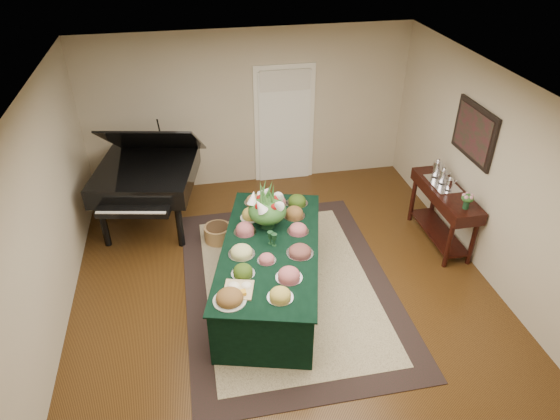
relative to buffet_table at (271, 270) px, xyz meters
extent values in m
plane|color=black|center=(0.20, 0.08, -0.39)|extent=(6.00, 6.00, 0.00)
cube|color=black|center=(0.26, 0.13, -0.39)|extent=(2.73, 3.83, 0.01)
cube|color=beige|center=(0.26, 0.13, -0.38)|extent=(2.19, 3.28, 0.01)
cube|color=white|center=(0.80, 3.06, 0.66)|extent=(1.05, 0.04, 2.10)
cube|color=white|center=(0.80, 3.04, 0.61)|extent=(0.90, 0.06, 2.00)
cube|color=black|center=(0.00, 0.00, -0.01)|extent=(1.73, 2.67, 0.76)
cube|color=black|center=(0.00, 0.00, 0.38)|extent=(1.80, 2.74, 0.02)
cylinder|color=silver|center=(-0.40, -0.46, 0.39)|extent=(0.28, 0.28, 0.01)
ellipsoid|color=#3A5B17|center=(-0.40, -0.46, 0.44)|extent=(0.23, 0.23, 0.08)
cylinder|color=silver|center=(0.10, -0.63, 0.39)|extent=(0.31, 0.31, 0.01)
ellipsoid|color=#C56267|center=(0.10, -0.63, 0.44)|extent=(0.25, 0.25, 0.09)
cylinder|color=silver|center=(-0.37, -0.09, 0.39)|extent=(0.33, 0.33, 0.01)
ellipsoid|color=#DDE08C|center=(-0.37, -0.09, 0.44)|extent=(0.27, 0.27, 0.08)
cylinder|color=#B2BCB2|center=(-0.15, 0.67, 0.39)|extent=(0.27, 0.27, 0.01)
ellipsoid|color=gold|center=(-0.15, 0.67, 0.45)|extent=(0.22, 0.22, 0.11)
cylinder|color=silver|center=(-0.09, -0.27, 0.39)|extent=(0.23, 0.23, 0.01)
ellipsoid|color=#C56267|center=(-0.09, -0.27, 0.43)|extent=(0.19, 0.19, 0.06)
cylinder|color=#B2BCB2|center=(-0.60, -0.87, 0.39)|extent=(0.36, 0.36, 0.01)
ellipsoid|color=brown|center=(-0.60, -0.87, 0.44)|extent=(0.30, 0.30, 0.09)
cylinder|color=silver|center=(-0.27, 0.36, 0.39)|extent=(0.29, 0.29, 0.01)
ellipsoid|color=#C56267|center=(-0.27, 0.36, 0.45)|extent=(0.24, 0.24, 0.10)
cylinder|color=silver|center=(-0.06, -0.93, 0.39)|extent=(0.29, 0.29, 0.01)
ellipsoid|color=gold|center=(-0.06, -0.93, 0.44)|extent=(0.24, 0.24, 0.08)
cylinder|color=silver|center=(-0.04, 1.04, 0.39)|extent=(0.30, 0.30, 0.01)
ellipsoid|color=#9E743F|center=(-0.04, 1.04, 0.44)|extent=(0.24, 0.24, 0.08)
cylinder|color=silver|center=(0.55, 0.91, 0.39)|extent=(0.31, 0.31, 0.01)
ellipsoid|color=#3A5B17|center=(0.55, 0.91, 0.44)|extent=(0.25, 0.25, 0.09)
cylinder|color=silver|center=(0.44, 0.60, 0.39)|extent=(0.30, 0.30, 0.01)
ellipsoid|color=brown|center=(0.44, 0.60, 0.45)|extent=(0.24, 0.24, 0.10)
cylinder|color=silver|center=(0.27, 0.95, 0.39)|extent=(0.30, 0.30, 0.01)
ellipsoid|color=#C56267|center=(0.27, 0.95, 0.44)|extent=(0.24, 0.24, 0.08)
cylinder|color=silver|center=(0.33, -0.21, 0.39)|extent=(0.33, 0.33, 0.01)
ellipsoid|color=brown|center=(0.33, -0.21, 0.43)|extent=(0.27, 0.27, 0.07)
cylinder|color=silver|center=(0.41, 0.24, 0.39)|extent=(0.28, 0.28, 0.01)
ellipsoid|color=#C56267|center=(0.41, 0.24, 0.44)|extent=(0.23, 0.23, 0.08)
cube|color=tan|center=(-0.49, -0.72, 0.40)|extent=(0.39, 0.39, 0.02)
ellipsoid|color=white|center=(-0.53, -0.67, 0.44)|extent=(0.14, 0.14, 0.08)
ellipsoid|color=white|center=(-0.39, -0.69, 0.44)|extent=(0.12, 0.12, 0.07)
cube|color=gold|center=(-0.46, -0.81, 0.43)|extent=(0.10, 0.08, 0.05)
cylinder|color=#15351D|center=(0.04, 0.45, 0.48)|extent=(0.19, 0.19, 0.19)
ellipsoid|color=#2E5F26|center=(0.04, 0.45, 0.62)|extent=(0.50, 0.50, 0.32)
cylinder|color=black|center=(-2.21, 1.53, -0.04)|extent=(0.10, 0.10, 0.71)
cylinder|color=black|center=(-1.12, 1.31, -0.04)|extent=(0.10, 0.10, 0.71)
cylinder|color=black|center=(-1.41, 2.65, -0.04)|extent=(0.10, 0.10, 0.71)
cube|color=black|center=(-1.54, 2.01, 0.46)|extent=(1.68, 1.76, 0.30)
cube|color=black|center=(-1.71, 1.17, 0.36)|extent=(1.03, 0.42, 0.10)
cube|color=black|center=(-1.37, 2.13, 0.97)|extent=(1.55, 1.34, 0.78)
cylinder|color=olive|center=(-0.58, 1.31, -0.27)|extent=(0.40, 0.40, 0.25)
cylinder|color=black|center=(2.51, 0.08, -0.03)|extent=(0.07, 0.07, 0.72)
cylinder|color=black|center=(2.87, 0.08, -0.03)|extent=(0.07, 0.07, 0.72)
cylinder|color=black|center=(2.51, 1.29, -0.03)|extent=(0.07, 0.07, 0.72)
cylinder|color=black|center=(2.87, 1.29, -0.03)|extent=(0.07, 0.07, 0.72)
cube|color=black|center=(2.69, 0.69, 0.41)|extent=(0.45, 1.43, 0.18)
cube|color=black|center=(2.69, 0.69, -0.24)|extent=(0.38, 1.25, 0.03)
cube|color=silver|center=(2.69, 0.84, 0.51)|extent=(0.34, 0.58, 0.02)
cylinder|color=#15351D|center=(2.69, 0.17, 0.56)|extent=(0.08, 0.08, 0.12)
ellipsoid|color=pink|center=(2.69, 0.17, 0.68)|extent=(0.18, 0.18, 0.12)
cube|color=black|center=(2.92, 0.69, 1.36)|extent=(0.04, 0.95, 0.75)
cube|color=#501524|center=(2.89, 0.69, 1.36)|extent=(0.01, 0.82, 0.62)
camera|label=1|loc=(-0.83, -4.87, 4.12)|focal=32.00mm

